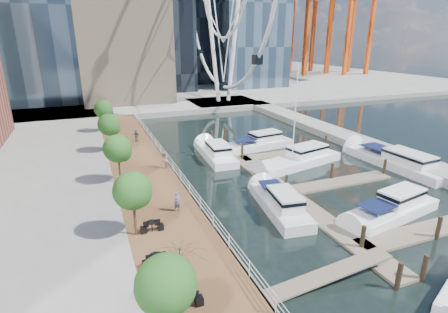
% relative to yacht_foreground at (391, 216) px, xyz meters
% --- Properties ---
extents(ground, '(520.00, 520.00, 0.00)m').
position_rel_yacht_foreground_xyz_m(ground, '(-8.58, -0.79, 0.00)').
color(ground, black).
rests_on(ground, ground).
extents(boardwalk, '(6.00, 60.00, 1.00)m').
position_rel_yacht_foreground_xyz_m(boardwalk, '(-17.58, 14.21, 0.50)').
color(boardwalk, brown).
rests_on(boardwalk, ground).
extents(seawall, '(0.25, 60.00, 1.00)m').
position_rel_yacht_foreground_xyz_m(seawall, '(-14.58, 14.21, 0.50)').
color(seawall, '#595954').
rests_on(seawall, ground).
extents(land_far, '(200.00, 114.00, 1.00)m').
position_rel_yacht_foreground_xyz_m(land_far, '(-8.58, 101.21, 0.50)').
color(land_far, gray).
rests_on(land_far, ground).
extents(breakwater, '(4.00, 60.00, 1.00)m').
position_rel_yacht_foreground_xyz_m(breakwater, '(11.42, 19.21, 0.50)').
color(breakwater, gray).
rests_on(breakwater, ground).
extents(pier, '(14.00, 12.00, 1.00)m').
position_rel_yacht_foreground_xyz_m(pier, '(5.42, 51.21, 0.50)').
color(pier, gray).
rests_on(pier, ground).
extents(railing, '(0.10, 60.00, 1.05)m').
position_rel_yacht_foreground_xyz_m(railing, '(-14.68, 14.21, 1.52)').
color(railing, white).
rests_on(railing, boardwalk).
extents(floating_docks, '(16.00, 34.00, 2.60)m').
position_rel_yacht_foreground_xyz_m(floating_docks, '(-0.62, 9.19, 0.49)').
color(floating_docks, '#6D6051').
rests_on(floating_docks, ground).
extents(port_cranes, '(40.00, 52.00, 38.00)m').
position_rel_yacht_foreground_xyz_m(port_cranes, '(59.08, 94.88, 20.00)').
color(port_cranes, '#D84C14').
rests_on(port_cranes, ground).
extents(street_trees, '(2.60, 42.60, 4.60)m').
position_rel_yacht_foreground_xyz_m(street_trees, '(-19.98, 13.21, 4.29)').
color(street_trees, '#3F2B1C').
rests_on(street_trees, ground).
extents(cafe_tables, '(2.50, 13.70, 0.74)m').
position_rel_yacht_foreground_xyz_m(cafe_tables, '(-18.98, -2.79, 1.37)').
color(cafe_tables, black).
rests_on(cafe_tables, ground).
extents(yacht_foreground, '(10.33, 4.42, 2.15)m').
position_rel_yacht_foreground_xyz_m(yacht_foreground, '(0.00, 0.00, 0.00)').
color(yacht_foreground, white).
rests_on(yacht_foreground, ground).
extents(pedestrian_near, '(0.67, 0.51, 1.64)m').
position_rel_yacht_foreground_xyz_m(pedestrian_near, '(-16.46, 5.50, 1.82)').
color(pedestrian_near, '#4F576A').
rests_on(pedestrian_near, boardwalk).
extents(pedestrian_mid, '(1.00, 1.07, 1.76)m').
position_rel_yacht_foreground_xyz_m(pedestrian_mid, '(-15.31, 15.33, 1.88)').
color(pedestrian_mid, gray).
rests_on(pedestrian_mid, boardwalk).
extents(pedestrian_far, '(0.98, 0.85, 1.58)m').
position_rel_yacht_foreground_xyz_m(pedestrian_far, '(-16.55, 26.48, 1.79)').
color(pedestrian_far, '#383A46').
rests_on(pedestrian_far, boardwalk).
extents(moored_yachts, '(21.85, 36.41, 11.50)m').
position_rel_yacht_foreground_xyz_m(moored_yachts, '(-0.36, 11.39, 0.00)').
color(moored_yachts, white).
rests_on(moored_yachts, ground).
extents(cafe_seating, '(4.44, 10.31, 2.66)m').
position_rel_yacht_foreground_xyz_m(cafe_seating, '(-19.01, -5.73, 2.23)').
color(cafe_seating, '#0E3513').
rests_on(cafe_seating, ground).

